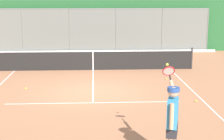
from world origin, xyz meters
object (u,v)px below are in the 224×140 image
tennis_player (172,119)px  tennis_ball_by_sideline (166,79)px  tennis_ball_mid_court (196,101)px  tennis_ball_near_baseline (26,88)px

tennis_player → tennis_ball_by_sideline: bearing=5.5°
tennis_ball_by_sideline → tennis_ball_mid_court: same height
tennis_player → tennis_ball_near_baseline: size_ratio=30.84×
tennis_ball_mid_court → tennis_player: bearing=67.3°
tennis_ball_mid_court → tennis_ball_near_baseline: (6.19, -1.98, 0.00)m
tennis_ball_by_sideline → tennis_ball_near_baseline: bearing=12.3°
tennis_ball_near_baseline → tennis_ball_mid_court: bearing=162.2°
tennis_ball_by_sideline → tennis_ball_near_baseline: size_ratio=1.00×
tennis_ball_mid_court → tennis_ball_near_baseline: same height
tennis_player → tennis_ball_mid_court: 4.97m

